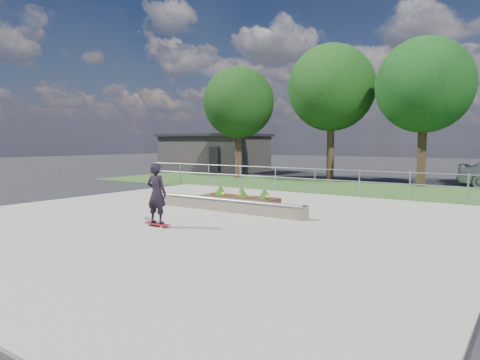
% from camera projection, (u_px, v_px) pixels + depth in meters
% --- Properties ---
extents(ground, '(120.00, 120.00, 0.00)m').
position_uv_depth(ground, '(206.00, 220.00, 12.71)').
color(ground, black).
rests_on(ground, ground).
extents(grass_verge, '(30.00, 8.00, 0.02)m').
position_uv_depth(grass_verge, '(344.00, 188.00, 21.68)').
color(grass_verge, '#284A1D').
rests_on(grass_verge, ground).
extents(concrete_slab, '(15.00, 15.00, 0.06)m').
position_uv_depth(concrete_slab, '(206.00, 219.00, 12.71)').
color(concrete_slab, gray).
rests_on(concrete_slab, ground).
extents(fence, '(20.06, 0.06, 1.20)m').
position_uv_depth(fence, '(315.00, 178.00, 18.76)').
color(fence, gray).
rests_on(fence, ground).
extents(building, '(8.40, 5.40, 3.00)m').
position_uv_depth(building, '(214.00, 152.00, 35.26)').
color(building, '#2A2726').
rests_on(building, ground).
extents(tree_far_left, '(4.55, 4.55, 7.15)m').
position_uv_depth(tree_far_left, '(238.00, 103.00, 27.47)').
color(tree_far_left, '#342015').
rests_on(tree_far_left, ground).
extents(tree_mid_left, '(5.25, 5.25, 8.25)m').
position_uv_depth(tree_mid_left, '(332.00, 88.00, 25.88)').
color(tree_mid_left, '#382416').
rests_on(tree_mid_left, ground).
extents(tree_mid_right, '(4.90, 4.90, 7.70)m').
position_uv_depth(tree_mid_right, '(424.00, 85.00, 21.95)').
color(tree_mid_right, black).
rests_on(tree_mid_right, ground).
extents(grind_ledge, '(6.00, 0.44, 0.43)m').
position_uv_depth(grind_ledge, '(223.00, 205.00, 14.04)').
color(grind_ledge, brown).
rests_on(grind_ledge, concrete_slab).
extents(planter_bed, '(3.00, 1.20, 0.61)m').
position_uv_depth(planter_bed, '(239.00, 198.00, 15.76)').
color(planter_bed, black).
rests_on(planter_bed, concrete_slab).
extents(skateboarder, '(0.80, 0.47, 1.70)m').
position_uv_depth(skateboarder, '(157.00, 194.00, 11.35)').
color(skateboarder, silver).
rests_on(skateboarder, concrete_slab).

